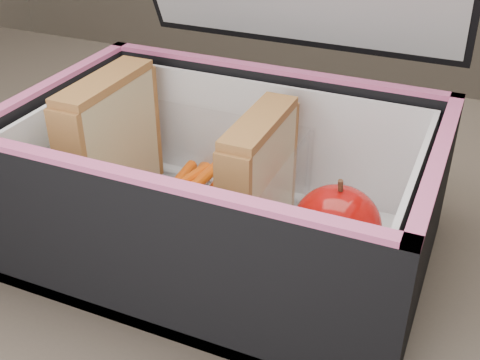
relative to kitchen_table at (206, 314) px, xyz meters
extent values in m
cube|color=brown|center=(0.00, 0.00, 0.08)|extent=(1.20, 0.80, 0.03)
cube|color=#382D26|center=(-0.55, 0.35, -0.30)|extent=(0.05, 0.05, 0.72)
cube|color=tan|center=(-0.09, 0.00, 0.16)|extent=(0.01, 0.10, 0.11)
cube|color=#B25258|center=(-0.08, 0.00, 0.16)|extent=(0.01, 0.10, 0.10)
cube|color=tan|center=(-0.07, 0.00, 0.16)|extent=(0.01, 0.10, 0.11)
cube|color=brown|center=(-0.08, 0.00, 0.22)|extent=(0.03, 0.10, 0.01)
cube|color=tan|center=(0.04, 0.00, 0.16)|extent=(0.01, 0.09, 0.10)
cube|color=#B25258|center=(0.05, 0.00, 0.15)|extent=(0.01, 0.09, 0.09)
cube|color=tan|center=(0.06, 0.00, 0.16)|extent=(0.01, 0.09, 0.10)
cube|color=brown|center=(0.05, 0.00, 0.21)|extent=(0.03, 0.09, 0.01)
cylinder|color=#D04C06|center=(-0.03, 0.03, 0.11)|extent=(0.03, 0.08, 0.01)
cylinder|color=#D04C06|center=(-0.03, -0.04, 0.13)|extent=(0.01, 0.08, 0.01)
cylinder|color=#D04C06|center=(-0.01, 0.03, 0.14)|extent=(0.01, 0.08, 0.01)
cylinder|color=#D04C06|center=(0.00, 0.02, 0.11)|extent=(0.02, 0.08, 0.01)
cylinder|color=#D04C06|center=(-0.03, 0.01, 0.13)|extent=(0.02, 0.08, 0.01)
cylinder|color=#D04C06|center=(-0.02, 0.00, 0.14)|extent=(0.03, 0.08, 0.01)
cylinder|color=#D04C06|center=(-0.02, 0.00, 0.11)|extent=(0.01, 0.08, 0.01)
cube|color=white|center=(0.12, -0.01, 0.11)|extent=(0.10, 0.10, 0.01)
ellipsoid|color=#8C0500|center=(0.12, -0.01, 0.14)|extent=(0.08, 0.08, 0.06)
cylinder|color=#482B19|center=(0.12, -0.01, 0.18)|extent=(0.00, 0.01, 0.01)
camera|label=1|loc=(0.20, -0.37, 0.40)|focal=45.00mm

